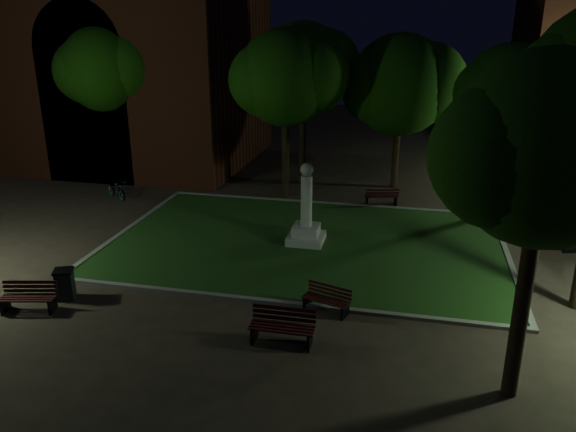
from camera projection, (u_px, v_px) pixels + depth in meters
name	position (u px, v px, depth m)	size (l,w,h in m)	color
ground	(295.00, 264.00, 20.37)	(80.00, 80.00, 0.00)	#3D2F25
lawn	(306.00, 243.00, 22.20)	(15.00, 10.00, 0.08)	#224817
lawn_kerb	(306.00, 242.00, 22.19)	(15.40, 10.40, 0.12)	slate
monument	(306.00, 221.00, 21.89)	(1.40, 1.40, 3.20)	#ABA59B
building_main	(87.00, 37.00, 33.90)	(20.00, 12.00, 15.00)	#572616
tree_north_wl	(288.00, 78.00, 26.19)	(5.61, 4.58, 8.11)	black
tree_north_er	(402.00, 85.00, 27.91)	(6.21, 5.07, 7.84)	black
tree_ne	(510.00, 91.00, 23.47)	(4.84, 3.95, 7.55)	black
tree_se	(551.00, 151.00, 11.35)	(5.04, 4.11, 7.96)	black
tree_nw	(107.00, 69.00, 28.90)	(5.50, 4.49, 8.23)	black
tree_far_north	(305.00, 66.00, 28.58)	(5.40, 4.41, 8.38)	black
lamppost_nw	(152.00, 119.00, 30.74)	(1.18, 0.28, 4.68)	black
bench_near_left	(282.00, 327.00, 15.30)	(1.78, 0.64, 0.98)	black
bench_near_right	(327.00, 300.00, 16.97)	(1.55, 0.95, 0.81)	black
bench_west_near	(29.00, 298.00, 17.00)	(1.73, 0.92, 0.90)	black
bench_right_side	(561.00, 234.00, 21.94)	(1.03, 1.93, 1.01)	black
bench_far_side	(381.00, 197.00, 26.67)	(1.65, 0.89, 0.86)	black
trash_bin	(65.00, 284.00, 17.72)	(0.75, 0.75, 0.99)	black
bicycle	(117.00, 190.00, 27.72)	(0.58, 1.67, 0.88)	black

